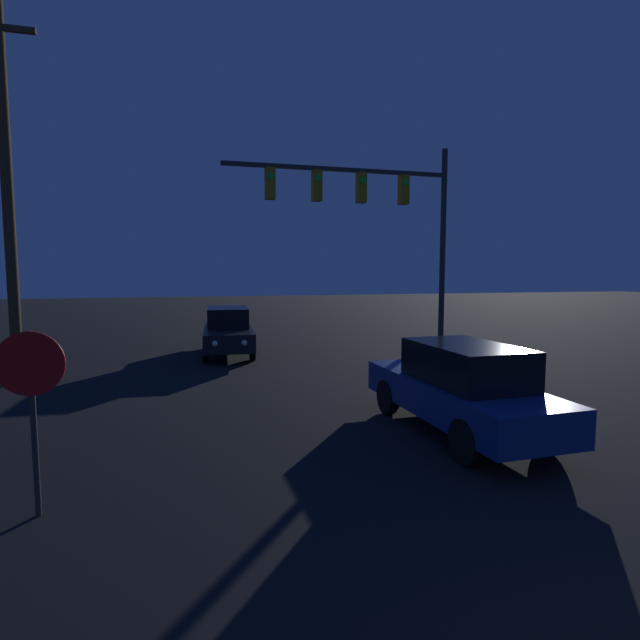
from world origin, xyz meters
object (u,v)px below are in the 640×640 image
(car_far, at_px, (228,330))
(car_near, at_px, (460,387))
(utility_pole, at_px, (7,185))
(traffic_signal_mast, at_px, (378,211))
(stop_sign, at_px, (31,388))

(car_far, bearing_deg, car_near, 112.00)
(car_far, relative_size, utility_pole, 0.48)
(car_far, xyz_separation_m, traffic_signal_mast, (4.38, -3.21, 3.95))
(stop_sign, distance_m, utility_pole, 9.25)
(car_far, height_order, utility_pole, utility_pole)
(car_near, xyz_separation_m, stop_sign, (-6.52, -1.46, 0.73))
(car_near, bearing_deg, traffic_signal_mast, 79.39)
(traffic_signal_mast, bearing_deg, utility_pole, -179.77)
(stop_sign, height_order, utility_pole, utility_pole)
(car_near, relative_size, traffic_signal_mast, 0.67)
(car_near, distance_m, utility_pole, 12.05)
(car_near, xyz_separation_m, traffic_signal_mast, (1.07, 6.74, 3.95))
(traffic_signal_mast, bearing_deg, car_far, 143.77)
(traffic_signal_mast, bearing_deg, stop_sign, -132.78)
(utility_pole, bearing_deg, stop_sign, -72.69)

